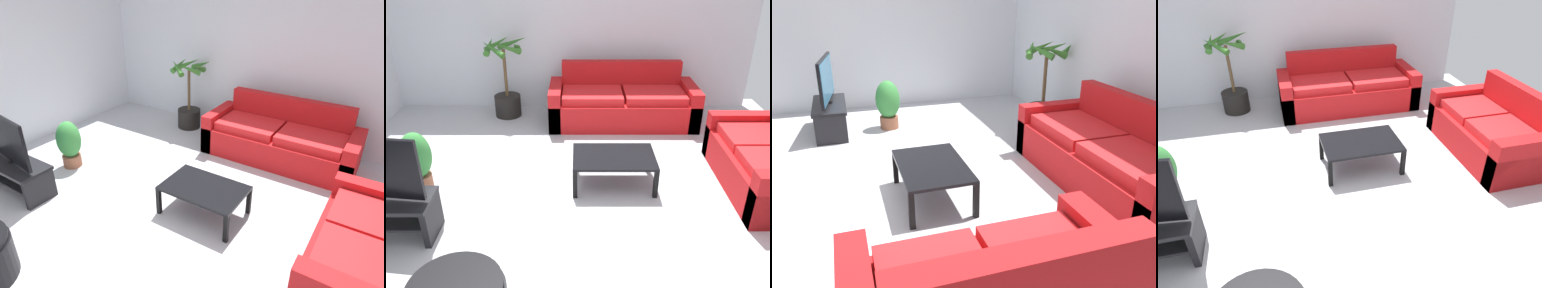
{
  "view_description": "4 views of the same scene",
  "coord_description": "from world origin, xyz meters",
  "views": [
    {
      "loc": [
        2.15,
        -2.28,
        2.56
      ],
      "look_at": [
        0.13,
        0.82,
        0.68
      ],
      "focal_mm": 31.0,
      "sensor_mm": 36.0,
      "label": 1
    },
    {
      "loc": [
        0.1,
        -3.45,
        2.56
      ],
      "look_at": [
        0.12,
        0.33,
        0.61
      ],
      "focal_mm": 36.5,
      "sensor_mm": 36.0,
      "label": 2
    },
    {
      "loc": [
        3.82,
        -0.26,
        1.93
      ],
      "look_at": [
        0.6,
        0.79,
        0.57
      ],
      "focal_mm": 36.21,
      "sensor_mm": 36.0,
      "label": 3
    },
    {
      "loc": [
        -0.48,
        -2.87,
        2.51
      ],
      "look_at": [
        0.33,
        0.3,
        0.47
      ],
      "focal_mm": 31.33,
      "sensor_mm": 36.0,
      "label": 4
    }
  ],
  "objects": [
    {
      "name": "coffee_table",
      "position": [
        0.52,
        0.49,
        0.33
      ],
      "size": [
        0.95,
        0.63,
        0.37
      ],
      "color": "black",
      "rests_on": "ground"
    },
    {
      "name": "ground_plane",
      "position": [
        0.0,
        0.0,
        0.0
      ],
      "size": [
        6.6,
        6.6,
        0.0
      ],
      "primitive_type": "plane",
      "color": "#B2B2B7"
    },
    {
      "name": "tv_stand",
      "position": [
        -1.82,
        -0.44,
        0.28
      ],
      "size": [
        1.1,
        0.45,
        0.42
      ],
      "color": "black",
      "rests_on": "ground"
    },
    {
      "name": "couch_main",
      "position": [
        0.8,
        2.28,
        0.3
      ],
      "size": [
        2.26,
        0.9,
        0.9
      ],
      "color": "red",
      "rests_on": "ground"
    },
    {
      "name": "wall_left",
      "position": [
        -3.0,
        0.0,
        1.35
      ],
      "size": [
        0.06,
        6.0,
        2.7
      ],
      "primitive_type": "cube",
      "color": "silver",
      "rests_on": "ground"
    },
    {
      "name": "wall_back",
      "position": [
        0.0,
        3.0,
        1.35
      ],
      "size": [
        6.0,
        0.06,
        2.7
      ],
      "primitive_type": "cube",
      "color": "silver",
      "rests_on": "ground"
    },
    {
      "name": "potted_plant_small",
      "position": [
        -1.72,
        0.38,
        0.38
      ],
      "size": [
        0.35,
        0.35,
        0.71
      ],
      "color": "brown",
      "rests_on": "ground"
    },
    {
      "name": "tv",
      "position": [
        -1.82,
        -0.43,
        0.76
      ],
      "size": [
        1.07,
        0.17,
        0.65
      ],
      "color": "black",
      "rests_on": "tv_stand"
    },
    {
      "name": "potted_palm",
      "position": [
        -1.05,
        2.56,
        0.47
      ],
      "size": [
        0.71,
        0.75,
        1.29
      ],
      "color": "black",
      "rests_on": "ground"
    }
  ]
}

